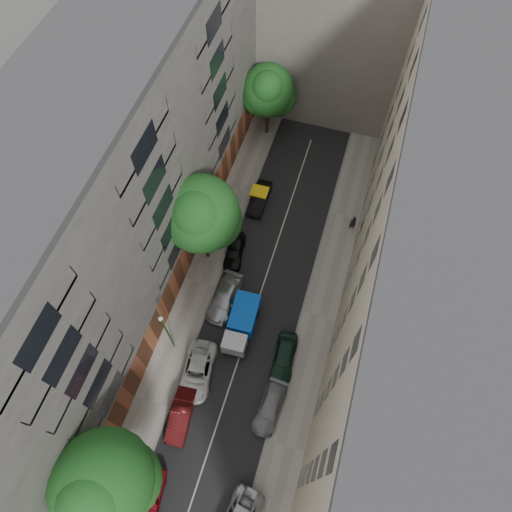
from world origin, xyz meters
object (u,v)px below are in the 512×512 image
at_px(car_left_1, 181,416).
at_px(car_right_1, 270,408).
at_px(tree_mid, 201,216).
at_px(tree_far, 268,92).
at_px(tarp_truck, 242,323).
at_px(pedestrian, 353,222).
at_px(car_left_5, 259,198).
at_px(lamp_post, 166,330).
at_px(tree_near, 104,484).
at_px(car_right_2, 284,357).
at_px(car_left_0, 151,496).
at_px(car_left_3, 224,298).
at_px(car_left_4, 235,251).
at_px(car_left_2, 197,371).

bearing_deg(car_left_1, car_right_1, 16.48).
distance_m(tree_mid, tree_far, 16.54).
height_order(tarp_truck, car_left_1, tarp_truck).
xyz_separation_m(tarp_truck, pedestrian, (6.95, 12.82, -0.25)).
relative_size(tarp_truck, tree_far, 0.61).
height_order(car_left_5, tree_far, tree_far).
height_order(tree_far, lamp_post, tree_far).
bearing_deg(lamp_post, tree_near, -84.66).
relative_size(car_right_2, tree_mid, 0.43).
bearing_deg(car_left_0, tarp_truck, 72.96).
distance_m(car_left_5, car_right_1, 20.04).
height_order(car_left_3, car_right_2, car_right_2).
height_order(tarp_truck, car_right_2, tarp_truck).
height_order(tarp_truck, car_left_0, tarp_truck).
relative_size(tree_near, tree_far, 1.21).
distance_m(lamp_post, pedestrian, 20.20).
bearing_deg(car_right_1, tree_mid, 133.08).
bearing_deg(pedestrian, tarp_truck, 36.95).
bearing_deg(car_left_5, tarp_truck, -79.56).
bearing_deg(car_right_1, lamp_post, 168.48).
bearing_deg(pedestrian, car_left_3, 25.15).
bearing_deg(car_left_0, tree_mid, 90.34).
xyz_separation_m(car_left_5, tree_mid, (-2.72, -7.39, 6.14)).
distance_m(car_left_4, car_right_2, 10.91).
bearing_deg(tree_mid, pedestrian, 30.19).
bearing_deg(tree_near, pedestrian, 67.92).
relative_size(tree_mid, tree_far, 1.21).
bearing_deg(car_left_4, car_left_1, -95.36).
distance_m(car_left_3, car_right_2, 7.30).
xyz_separation_m(tarp_truck, lamp_post, (-4.97, -3.19, 2.86)).
xyz_separation_m(car_left_5, car_right_1, (6.59, -18.92, -0.07)).
height_order(car_left_2, car_right_2, car_right_2).
distance_m(car_left_0, car_left_1, 5.74).
bearing_deg(tarp_truck, car_left_3, 136.09).
xyz_separation_m(car_right_2, tree_far, (-8.44, 23.81, 4.97)).
bearing_deg(car_left_4, tree_near, -100.73).
bearing_deg(pedestrian, car_left_5, -26.69).
distance_m(tarp_truck, car_left_0, 14.29).
height_order(car_left_1, car_right_2, car_right_2).
bearing_deg(tree_near, lamp_post, 95.34).
xyz_separation_m(tarp_truck, tree_near, (-3.95, -14.06, 5.59)).
bearing_deg(car_right_1, car_left_1, -153.71).
bearing_deg(car_left_0, lamp_post, 96.03).
xyz_separation_m(car_right_2, pedestrian, (2.80, 14.38, 0.31)).
bearing_deg(lamp_post, car_left_5, 81.19).
distance_m(car_left_2, pedestrian, 19.84).
bearing_deg(car_left_4, car_right_1, -68.45).
bearing_deg(car_right_1, car_left_2, 175.30).
height_order(car_left_1, tree_mid, tree_mid).
relative_size(tree_far, pedestrian, 4.68).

